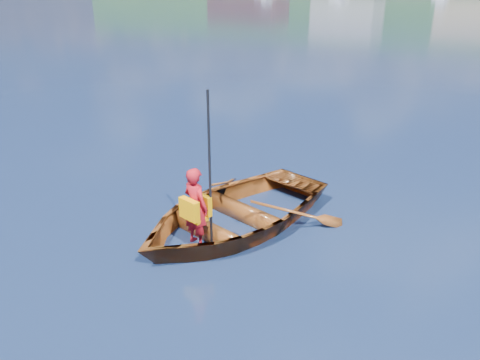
# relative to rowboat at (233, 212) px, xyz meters

# --- Properties ---
(ground) EXTENTS (600.00, 600.00, 0.00)m
(ground) POSITION_rel_rowboat_xyz_m (0.25, 0.39, -0.23)
(ground) COLOR #13243D
(ground) RESTS_ON ground
(rowboat) EXTENTS (3.49, 4.24, 0.76)m
(rowboat) POSITION_rel_rowboat_xyz_m (0.00, 0.00, 0.00)
(rowboat) COLOR brown
(rowboat) RESTS_ON ground
(child_paddler) EXTENTS (0.49, 0.41, 2.27)m
(child_paddler) POSITION_rel_rowboat_xyz_m (-0.08, -0.91, 0.47)
(child_paddler) COLOR #B4131F
(child_paddler) RESTS_ON ground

